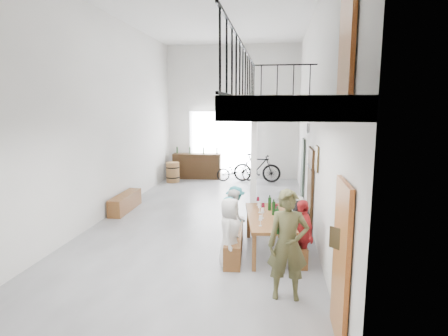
# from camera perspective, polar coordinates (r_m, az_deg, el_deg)

# --- Properties ---
(floor) EXTENTS (12.00, 12.00, 0.00)m
(floor) POSITION_cam_1_polar(r_m,az_deg,el_deg) (10.23, -2.76, -7.77)
(floor) COLOR slate
(floor) RESTS_ON ground
(room_walls) EXTENTS (12.00, 12.00, 12.00)m
(room_walls) POSITION_cam_1_polar(r_m,az_deg,el_deg) (9.79, -2.93, 12.52)
(room_walls) COLOR white
(room_walls) RESTS_ON ground
(gateway_portal) EXTENTS (2.80, 0.08, 2.80)m
(gateway_portal) POSITION_cam_1_polar(r_m,az_deg,el_deg) (15.78, -0.20, 3.52)
(gateway_portal) COLOR white
(gateway_portal) RESTS_ON ground
(right_wall_decor) EXTENTS (0.07, 8.28, 5.07)m
(right_wall_decor) POSITION_cam_1_polar(r_m,az_deg,el_deg) (7.88, 14.13, -0.21)
(right_wall_decor) COLOR #A96228
(right_wall_decor) RESTS_ON ground
(balcony) EXTENTS (1.52, 5.62, 4.00)m
(balcony) POSITION_cam_1_polar(r_m,az_deg,el_deg) (6.47, 9.30, 8.77)
(balcony) COLOR silver
(balcony) RESTS_ON ground
(tasting_table) EXTENTS (1.12, 2.18, 0.79)m
(tasting_table) POSITION_cam_1_polar(r_m,az_deg,el_deg) (7.84, 6.82, -7.84)
(tasting_table) COLOR brown
(tasting_table) RESTS_ON ground
(bench_inner) EXTENTS (0.45, 2.03, 0.46)m
(bench_inner) POSITION_cam_1_polar(r_m,az_deg,el_deg) (7.98, 1.57, -11.05)
(bench_inner) COLOR brown
(bench_inner) RESTS_ON ground
(bench_wall) EXTENTS (0.41, 1.79, 0.41)m
(bench_wall) POSITION_cam_1_polar(r_m,az_deg,el_deg) (8.07, 10.76, -11.20)
(bench_wall) COLOR brown
(bench_wall) RESTS_ON ground
(tableware) EXTENTS (0.50, 1.54, 0.35)m
(tableware) POSITION_cam_1_polar(r_m,az_deg,el_deg) (7.83, 6.71, -6.18)
(tableware) COLOR black
(tableware) RESTS_ON tasting_table
(side_bench) EXTENTS (0.40, 1.72, 0.48)m
(side_bench) POSITION_cam_1_polar(r_m,az_deg,el_deg) (11.35, -14.81, -5.08)
(side_bench) COLOR brown
(side_bench) RESTS_ON ground
(oak_barrel) EXTENTS (0.55, 0.55, 0.80)m
(oak_barrel) POSITION_cam_1_polar(r_m,az_deg,el_deg) (15.14, -7.82, -0.63)
(oak_barrel) COLOR brown
(oak_barrel) RESTS_ON ground
(serving_counter) EXTENTS (2.02, 0.66, 1.05)m
(serving_counter) POSITION_cam_1_polar(r_m,az_deg,el_deg) (15.80, -4.13, 0.31)
(serving_counter) COLOR #37230F
(serving_counter) RESTS_ON ground
(counter_bottles) EXTENTS (1.75, 0.17, 0.28)m
(counter_bottles) POSITION_cam_1_polar(r_m,az_deg,el_deg) (15.70, -4.16, 2.70)
(counter_bottles) COLOR black
(counter_bottles) RESTS_ON serving_counter
(guest_left_a) EXTENTS (0.48, 0.69, 1.33)m
(guest_left_a) POSITION_cam_1_polar(r_m,az_deg,el_deg) (7.17, 0.89, -9.76)
(guest_left_a) COLOR silver
(guest_left_a) RESTS_ON ground
(guest_left_b) EXTENTS (0.36, 0.49, 1.22)m
(guest_left_b) POSITION_cam_1_polar(r_m,az_deg,el_deg) (7.72, 0.99, -8.80)
(guest_left_b) COLOR #26767F
(guest_left_b) RESTS_ON ground
(guest_left_c) EXTENTS (0.56, 0.67, 1.25)m
(guest_left_c) POSITION_cam_1_polar(r_m,az_deg,el_deg) (8.24, 1.57, -7.52)
(guest_left_c) COLOR silver
(guest_left_c) RESTS_ON ground
(guest_left_d) EXTENTS (0.68, 0.88, 1.21)m
(guest_left_d) POSITION_cam_1_polar(r_m,az_deg,el_deg) (8.73, 1.72, -6.67)
(guest_left_d) COLOR #26767F
(guest_left_d) RESTS_ON ground
(guest_right_a) EXTENTS (0.59, 0.83, 1.31)m
(guest_right_a) POSITION_cam_1_polar(r_m,az_deg,el_deg) (7.25, 11.78, -9.82)
(guest_right_a) COLOR maroon
(guest_right_a) RESTS_ON ground
(guest_right_b) EXTENTS (0.59, 1.11, 1.14)m
(guest_right_b) POSITION_cam_1_polar(r_m,az_deg,el_deg) (7.95, 11.40, -8.74)
(guest_right_b) COLOR black
(guest_right_b) RESTS_ON ground
(guest_right_c) EXTENTS (0.45, 0.60, 1.09)m
(guest_right_c) POSITION_cam_1_polar(r_m,az_deg,el_deg) (8.49, 11.08, -7.73)
(guest_right_c) COLOR silver
(guest_right_c) RESTS_ON ground
(host_standing) EXTENTS (0.66, 0.45, 1.76)m
(host_standing) POSITION_cam_1_polar(r_m,az_deg,el_deg) (6.05, 9.72, -11.47)
(host_standing) COLOR #494829
(host_standing) RESTS_ON ground
(potted_plant) EXTENTS (0.36, 0.32, 0.39)m
(potted_plant) POSITION_cam_1_polar(r_m,az_deg,el_deg) (10.36, 11.13, -6.58)
(potted_plant) COLOR #1A4814
(potted_plant) RESTS_ON ground
(bicycle_near) EXTENTS (1.66, 0.90, 0.83)m
(bicycle_near) POSITION_cam_1_polar(r_m,az_deg,el_deg) (15.21, 1.83, -0.46)
(bicycle_near) COLOR black
(bicycle_near) RESTS_ON ground
(bicycle_far) EXTENTS (1.93, 0.65, 1.14)m
(bicycle_far) POSITION_cam_1_polar(r_m,az_deg,el_deg) (15.05, 5.05, 0.01)
(bicycle_far) COLOR black
(bicycle_far) RESTS_ON ground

